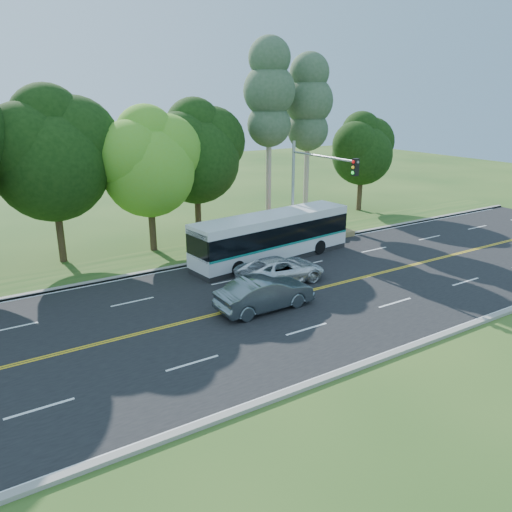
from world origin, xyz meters
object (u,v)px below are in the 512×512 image
sedan (265,293)px  traffic_signal (311,181)px  transit_bus (272,237)px  suv (281,270)px

sedan → traffic_signal: bearing=-51.3°
traffic_signal → sedan: size_ratio=1.45×
traffic_signal → transit_bus: size_ratio=0.63×
suv → sedan: bearing=138.1°
transit_bus → suv: (-1.80, -3.54, -0.73)m
traffic_signal → sedan: 10.32m
traffic_signal → suv: bearing=-143.1°
transit_bus → sedan: (-4.53, -6.16, -0.62)m
transit_bus → sedan: 7.67m
suv → transit_bus: bearing=-22.5°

